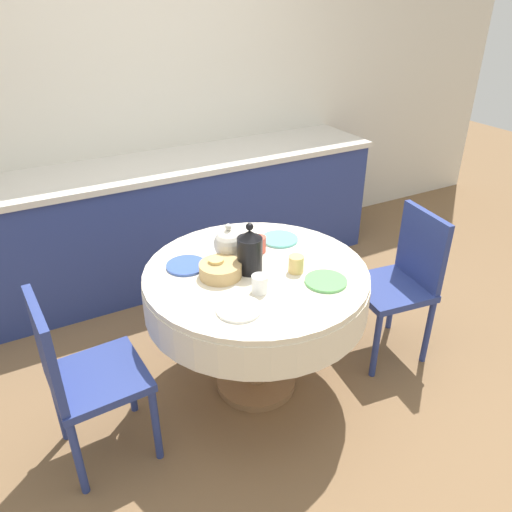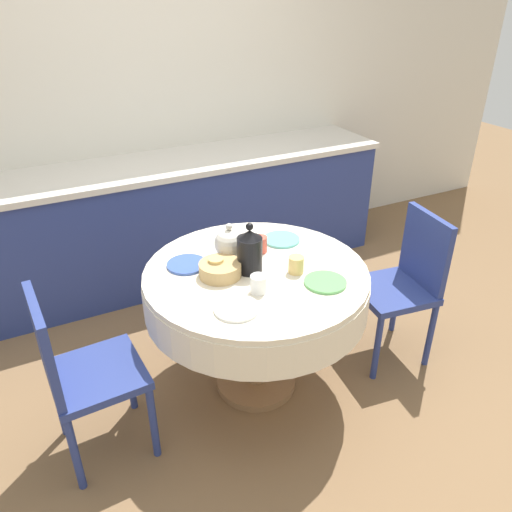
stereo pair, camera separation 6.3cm
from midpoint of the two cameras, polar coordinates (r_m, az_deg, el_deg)
ground_plane at (r=2.92m, az=0.64°, el=-14.38°), size 12.00×12.00×0.00m
wall_back at (r=3.79m, az=-11.94°, el=17.69°), size 7.00×0.05×2.60m
kitchen_counter at (r=3.74m, az=-9.18°, el=4.06°), size 3.24×0.64×0.90m
dining_table at (r=2.53m, az=0.72°, el=-4.17°), size 1.13×1.13×0.75m
chair_left at (r=2.98m, az=17.21°, el=-2.60°), size 0.45×0.45×0.90m
chair_right at (r=2.36m, az=-18.91°, el=-12.21°), size 0.42×0.42×0.90m
plate_near_left at (r=2.18m, az=-1.39°, el=-6.03°), size 0.20×0.20×0.01m
cup_near_left at (r=2.28m, az=1.07°, el=-3.22°), size 0.08×0.08×0.09m
plate_near_right at (r=2.38m, az=8.68°, el=-2.99°), size 0.20×0.20×0.01m
cup_near_right at (r=2.44m, az=5.35°, el=-0.99°), size 0.08×0.08×0.09m
plate_far_left at (r=2.52m, az=-7.20°, el=-0.97°), size 0.20×0.20×0.01m
cup_far_left at (r=2.42m, az=-3.83°, el=-1.17°), size 0.08×0.08×0.09m
plate_far_right at (r=2.75m, az=3.58°, el=1.90°), size 0.20×0.20×0.01m
cup_far_right at (r=2.62m, az=1.15°, el=1.35°), size 0.08×0.08×0.09m
coffee_carafe at (r=2.40m, az=0.03°, el=0.54°), size 0.12×0.12×0.26m
teapot at (r=2.52m, az=-2.29°, el=1.42°), size 0.21×0.16×0.20m
bread_basket at (r=2.41m, az=-3.37°, el=-1.55°), size 0.21×0.21×0.07m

